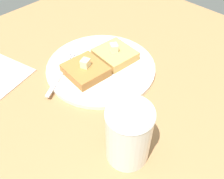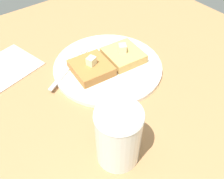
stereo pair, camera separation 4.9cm
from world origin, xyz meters
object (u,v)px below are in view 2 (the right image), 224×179
syrup_jar (118,138)px  napkin (6,68)px  plate (108,66)px  fork (71,65)px

syrup_jar → napkin: size_ratio=0.82×
plate → syrup_jar: (-12.71, -19.79, 4.58)cm
fork → napkin: fork is taller
napkin → fork: bearing=-39.1°
fork → napkin: 16.03cm
napkin → syrup_jar: bearing=-78.8°
plate → fork: size_ratio=1.77×
plate → napkin: size_ratio=1.86×
syrup_jar → napkin: (-6.93, 34.94, -4.98)cm
syrup_jar → fork: bearing=77.5°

